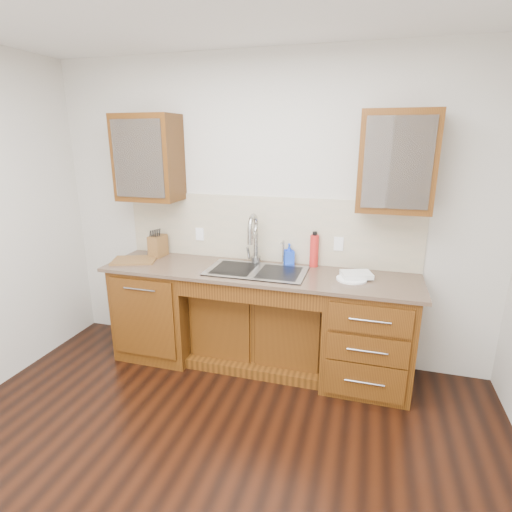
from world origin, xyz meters
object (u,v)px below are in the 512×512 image
(soap_bottle, at_px, (289,254))
(water_bottle, at_px, (314,251))
(plate, at_px, (352,279))
(knife_block, at_px, (158,246))
(cutting_board, at_px, (134,260))

(soap_bottle, distance_m, water_bottle, 0.23)
(water_bottle, height_order, plate, water_bottle)
(soap_bottle, xyz_separation_m, water_bottle, (0.22, 0.00, 0.05))
(water_bottle, xyz_separation_m, plate, (0.34, -0.27, -0.13))
(knife_block, bearing_deg, cutting_board, -117.93)
(soap_bottle, height_order, water_bottle, water_bottle)
(plate, bearing_deg, water_bottle, 142.27)
(plate, height_order, knife_block, knife_block)
(water_bottle, bearing_deg, soap_bottle, -179.18)
(plate, bearing_deg, knife_block, 174.70)
(knife_block, bearing_deg, water_bottle, 8.82)
(soap_bottle, xyz_separation_m, cutting_board, (-1.39, -0.30, -0.09))
(soap_bottle, distance_m, cutting_board, 1.42)
(water_bottle, height_order, cutting_board, water_bottle)
(water_bottle, xyz_separation_m, knife_block, (-1.47, -0.10, -0.04))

